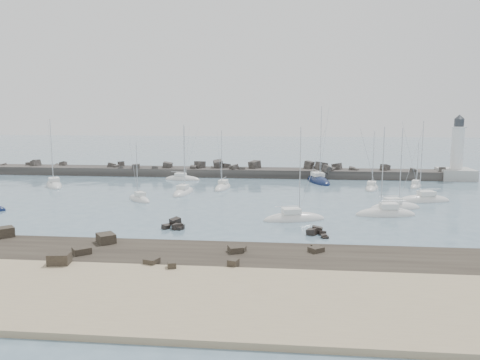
% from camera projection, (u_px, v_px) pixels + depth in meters
% --- Properties ---
extents(ground, '(400.00, 400.00, 0.00)m').
position_uv_depth(ground, '(212.00, 212.00, 68.34)').
color(ground, slate).
rests_on(ground, ground).
extents(sand_strip, '(140.00, 14.00, 1.00)m').
position_uv_depth(sand_strip, '(148.00, 300.00, 36.85)').
color(sand_strip, tan).
rests_on(sand_strip, ground).
extents(rock_shelf, '(140.00, 12.48, 1.89)m').
position_uv_depth(rock_shelf, '(174.00, 260.00, 46.74)').
color(rock_shelf, black).
rests_on(rock_shelf, ground).
extents(rock_cluster_near, '(3.12, 4.13, 1.47)m').
position_uv_depth(rock_cluster_near, '(175.00, 226.00, 59.71)').
color(rock_cluster_near, black).
rests_on(rock_cluster_near, ground).
extents(rock_cluster_far, '(2.71, 3.62, 1.41)m').
position_uv_depth(rock_cluster_far, '(317.00, 232.00, 56.45)').
color(rock_cluster_far, black).
rests_on(rock_cluster_far, ground).
extents(breakwater, '(115.00, 6.60, 5.20)m').
position_uv_depth(breakwater, '(207.00, 174.00, 106.43)').
color(breakwater, '#2E2B29').
rests_on(breakwater, ground).
extents(lighthouse, '(7.00, 7.00, 14.60)m').
position_uv_depth(lighthouse, '(456.00, 165.00, 100.54)').
color(lighthouse, '#9D9D98').
rests_on(lighthouse, ground).
extents(sailboat_1, '(7.34, 9.00, 14.24)m').
position_uv_depth(sailboat_1, '(54.00, 186.00, 91.81)').
color(sailboat_1, silver).
rests_on(sailboat_1, ground).
extents(sailboat_3, '(3.51, 8.61, 13.24)m').
position_uv_depth(sailboat_3, '(183.00, 193.00, 83.87)').
color(sailboat_3, silver).
rests_on(sailboat_3, ground).
extents(sailboat_4, '(8.17, 3.58, 12.46)m').
position_uv_depth(sailboat_4, '(182.00, 179.00, 100.11)').
color(sailboat_4, silver).
rests_on(sailboat_4, ground).
extents(sailboat_5, '(5.93, 6.10, 10.47)m').
position_uv_depth(sailboat_5, '(139.00, 200.00, 77.42)').
color(sailboat_5, silver).
rests_on(sailboat_5, ground).
extents(sailboat_6, '(3.37, 7.82, 12.11)m').
position_uv_depth(sailboat_6, '(223.00, 188.00, 89.12)').
color(sailboat_6, silver).
rests_on(sailboat_6, ground).
extents(sailboat_7, '(9.01, 4.90, 13.64)m').
position_uv_depth(sailboat_7, '(294.00, 219.00, 63.49)').
color(sailboat_7, silver).
rests_on(sailboat_7, ground).
extents(sailboat_8, '(6.01, 11.18, 16.83)m').
position_uv_depth(sailboat_8, '(318.00, 181.00, 97.21)').
color(sailboat_8, '#0E193B').
rests_on(sailboat_8, ground).
extents(sailboat_9, '(8.80, 3.61, 13.69)m').
position_uv_depth(sailboat_9, '(386.00, 215.00, 66.27)').
color(sailboat_9, silver).
rests_on(sailboat_9, ground).
extents(sailboat_10, '(4.13, 7.79, 11.83)m').
position_uv_depth(sailboat_10, '(372.00, 188.00, 88.71)').
color(sailboat_10, silver).
rests_on(sailboat_10, ground).
extents(sailboat_11, '(9.38, 4.62, 14.25)m').
position_uv_depth(sailboat_11, '(423.00, 201.00, 76.41)').
color(sailboat_11, silver).
rests_on(sailboat_11, ground).
extents(sailboat_12, '(4.12, 6.05, 9.47)m').
position_uv_depth(sailboat_12, '(416.00, 186.00, 90.81)').
color(sailboat_12, silver).
rests_on(sailboat_12, ground).
extents(sailboat_13, '(8.65, 4.93, 13.23)m').
position_uv_depth(sailboat_13, '(395.00, 208.00, 70.51)').
color(sailboat_13, silver).
rests_on(sailboat_13, ground).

